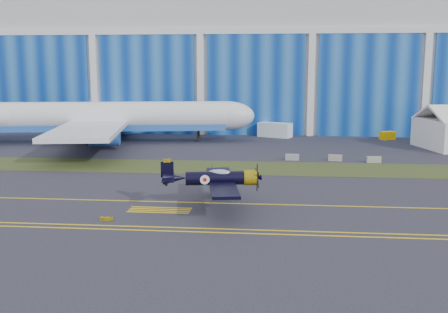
# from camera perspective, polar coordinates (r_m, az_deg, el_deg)

# --- Properties ---
(ground) EXTENTS (260.00, 260.00, 0.00)m
(ground) POSITION_cam_1_polar(r_m,az_deg,el_deg) (58.08, 12.46, -4.03)
(ground) COLOR #2C2C39
(ground) RESTS_ON ground
(grass_median) EXTENTS (260.00, 10.00, 0.02)m
(grass_median) POSITION_cam_1_polar(r_m,az_deg,el_deg) (71.68, 11.13, -1.37)
(grass_median) COLOR #475128
(grass_median) RESTS_ON ground
(hangar) EXTENTS (220.00, 45.70, 30.00)m
(hangar) POSITION_cam_1_polar(r_m,az_deg,el_deg) (128.02, 8.83, 10.21)
(hangar) COLOR silver
(hangar) RESTS_ON ground
(taxiway_centreline) EXTENTS (200.00, 0.20, 0.02)m
(taxiway_centreline) POSITION_cam_1_polar(r_m,az_deg,el_deg) (53.27, 13.10, -5.29)
(taxiway_centreline) COLOR yellow
(taxiway_centreline) RESTS_ON ground
(edge_line_near) EXTENTS (80.00, 0.20, 0.02)m
(edge_line_near) POSITION_cam_1_polar(r_m,az_deg,el_deg) (44.26, 14.71, -8.45)
(edge_line_near) COLOR yellow
(edge_line_near) RESTS_ON ground
(edge_line_far) EXTENTS (80.00, 0.20, 0.02)m
(edge_line_far) POSITION_cam_1_polar(r_m,az_deg,el_deg) (45.20, 14.51, -8.06)
(edge_line_far) COLOR yellow
(edge_line_far) RESTS_ON ground
(hold_short_ladder) EXTENTS (6.00, 2.40, 0.02)m
(hold_short_ladder) POSITION_cam_1_polar(r_m,az_deg,el_deg) (50.96, -7.01, -5.79)
(hold_short_ladder) COLOR yellow
(hold_short_ladder) RESTS_ON ground
(guard_board_left) EXTENTS (1.20, 0.15, 0.35)m
(guard_board_left) POSITION_cam_1_polar(r_m,az_deg,el_deg) (48.33, -12.69, -6.62)
(guard_board_left) COLOR yellow
(guard_board_left) RESTS_ON ground
(warbird) EXTENTS (12.92, 14.77, 3.90)m
(warbird) POSITION_cam_1_polar(r_m,az_deg,el_deg) (50.80, -0.97, -2.37)
(warbird) COLOR black
(warbird) RESTS_ON ground
(jetliner) EXTENTS (68.14, 60.65, 21.05)m
(jetliner) POSITION_cam_1_polar(r_m,az_deg,el_deg) (97.10, -12.82, 7.67)
(jetliner) COLOR white
(jetliner) RESTS_ON ground
(shipping_container) EXTENTS (6.97, 5.06, 2.81)m
(shipping_container) POSITION_cam_1_polar(r_m,az_deg,el_deg) (103.36, 5.56, 2.90)
(shipping_container) COLOR white
(shipping_container) RESTS_ON ground
(tug) EXTENTS (3.09, 2.55, 1.55)m
(tug) POSITION_cam_1_polar(r_m,az_deg,el_deg) (104.00, 17.36, 2.20)
(tug) COLOR #EDAF04
(tug) RESTS_ON ground
(barrier_a) EXTENTS (2.03, 0.73, 0.90)m
(barrier_a) POSITION_cam_1_polar(r_m,az_deg,el_deg) (77.89, 7.44, -0.07)
(barrier_a) COLOR gray
(barrier_a) RESTS_ON ground
(barrier_b) EXTENTS (2.06, 0.85, 0.90)m
(barrier_b) POSITION_cam_1_polar(r_m,az_deg,el_deg) (78.35, 12.01, -0.14)
(barrier_b) COLOR gray
(barrier_b) RESTS_ON ground
(barrier_c) EXTENTS (2.03, 0.72, 0.90)m
(barrier_c) POSITION_cam_1_polar(r_m,az_deg,el_deg) (78.24, 16.00, -0.32)
(barrier_c) COLOR gray
(barrier_c) RESTS_ON ground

